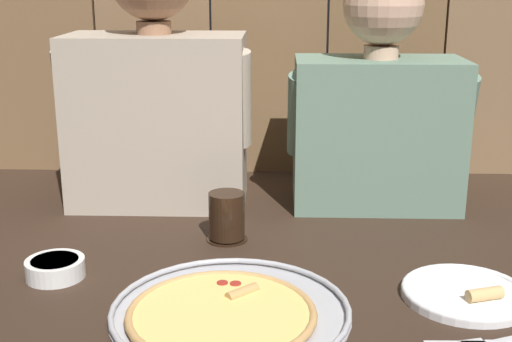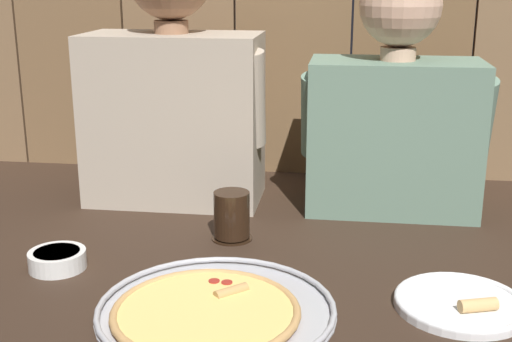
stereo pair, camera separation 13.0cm
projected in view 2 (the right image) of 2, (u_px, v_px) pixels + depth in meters
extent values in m
plane|color=#332319|center=(256.00, 280.00, 1.25)|extent=(3.20, 3.20, 0.00)
cylinder|color=#B2B2B7|center=(216.00, 311.00, 1.13)|extent=(0.40, 0.40, 0.01)
torus|color=#B2B2B7|center=(216.00, 307.00, 1.13)|extent=(0.40, 0.40, 0.01)
cylinder|color=#B23823|center=(206.00, 314.00, 1.11)|extent=(0.30, 0.30, 0.00)
cylinder|color=#F4D170|center=(206.00, 311.00, 1.11)|extent=(0.29, 0.29, 0.01)
torus|color=tan|center=(206.00, 311.00, 1.11)|extent=(0.31, 0.31, 0.01)
cube|color=#EFC660|center=(218.00, 285.00, 1.21)|extent=(0.11, 0.11, 0.01)
cylinder|color=tan|center=(231.00, 292.00, 1.17)|extent=(0.06, 0.06, 0.02)
cylinder|color=#A3281E|center=(227.00, 283.00, 1.21)|extent=(0.02, 0.02, 0.00)
cylinder|color=#A3281E|center=(214.00, 281.00, 1.21)|extent=(0.02, 0.02, 0.00)
cylinder|color=white|center=(460.00, 305.00, 1.15)|extent=(0.22, 0.22, 0.01)
torus|color=white|center=(460.00, 302.00, 1.15)|extent=(0.22, 0.22, 0.01)
cylinder|color=tan|center=(478.00, 305.00, 1.11)|extent=(0.07, 0.04, 0.02)
cylinder|color=black|center=(232.00, 237.00, 1.45)|extent=(0.09, 0.09, 0.01)
cylinder|color=black|center=(232.00, 214.00, 1.43)|extent=(0.08, 0.08, 0.10)
cylinder|color=white|center=(57.00, 261.00, 1.30)|extent=(0.11, 0.11, 0.03)
cylinder|color=#B23823|center=(56.00, 256.00, 1.29)|extent=(0.09, 0.09, 0.02)
cube|color=#B2A38E|center=(174.00, 119.00, 1.65)|extent=(0.42, 0.22, 0.41)
cylinder|color=#9E7051|center=(171.00, 27.00, 1.59)|extent=(0.08, 0.08, 0.03)
cylinder|color=#B2A38E|center=(92.00, 95.00, 1.62)|extent=(0.08, 0.11, 0.23)
cylinder|color=#B2A38E|center=(249.00, 99.00, 1.57)|extent=(0.08, 0.11, 0.23)
cube|color=slate|center=(393.00, 136.00, 1.59)|extent=(0.39, 0.21, 0.35)
cylinder|color=#DBAD8E|center=(398.00, 54.00, 1.54)|extent=(0.08, 0.08, 0.03)
sphere|color=#DBAD8E|center=(401.00, 5.00, 1.51)|extent=(0.18, 0.18, 0.18)
cylinder|color=slate|center=(318.00, 115.00, 1.56)|extent=(0.08, 0.13, 0.21)
cylinder|color=slate|center=(476.00, 120.00, 1.51)|extent=(0.08, 0.13, 0.21)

